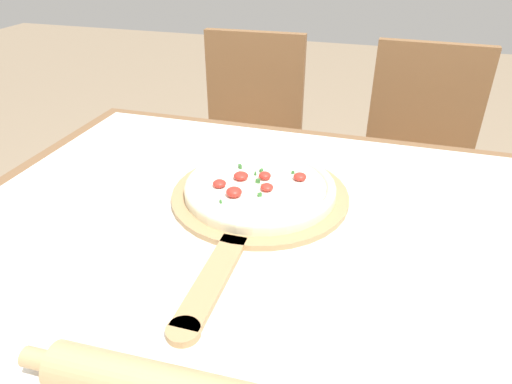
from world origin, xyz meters
name	(u,v)px	position (x,y,z in m)	size (l,w,h in m)	color
dining_table	(268,280)	(0.00, 0.00, 0.65)	(1.30, 1.05, 0.75)	brown
towel_cloth	(269,238)	(0.00, 0.00, 0.75)	(1.22, 0.97, 0.00)	silver
pizza_peel	(257,201)	(-0.05, 0.11, 0.76)	(0.37, 0.59, 0.01)	tan
pizza	(260,187)	(-0.05, 0.13, 0.78)	(0.31, 0.31, 0.04)	beige
chair_left	(249,137)	(-0.32, 0.91, 0.53)	(0.41, 0.41, 0.90)	brown
chair_right	(417,157)	(0.30, 0.91, 0.53)	(0.42, 0.42, 0.90)	brown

